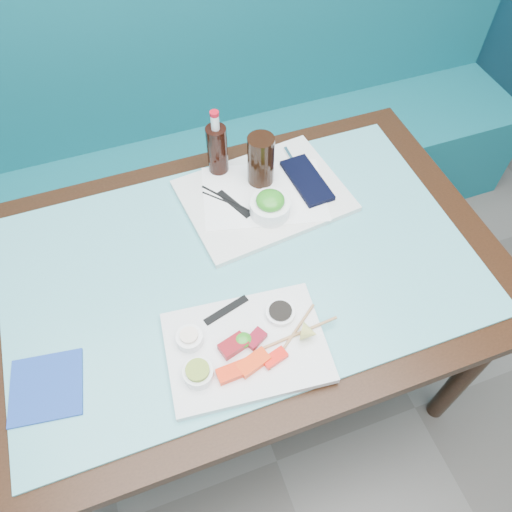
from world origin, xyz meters
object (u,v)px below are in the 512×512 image
object	(u,v)px
cola_bottle_body	(217,152)
blue_napkin	(46,387)
booth_bench	(178,162)
serving_tray	(264,196)
sashimi_plate	(246,347)
dining_table	(241,282)
seaweed_bowl	(270,208)
cola_glass	(261,160)

from	to	relation	value
cola_bottle_body	blue_napkin	bearing A→B (deg)	-137.96
booth_bench	blue_napkin	world-z (taller)	booth_bench
serving_tray	blue_napkin	size ratio (longest dim) A/B	2.84
sashimi_plate	serving_tray	size ratio (longest dim) A/B	0.82
booth_bench	blue_napkin	bearing A→B (deg)	-117.18
dining_table	blue_napkin	distance (m)	0.56
blue_napkin	serving_tray	bearing A→B (deg)	29.40
seaweed_bowl	cola_bottle_body	bearing A→B (deg)	111.01
sashimi_plate	cola_glass	world-z (taller)	cola_glass
seaweed_bowl	blue_napkin	xyz separation A→B (m)	(-0.65, -0.30, -0.04)
serving_tray	cola_bottle_body	bearing A→B (deg)	116.99
cola_bottle_body	seaweed_bowl	bearing A→B (deg)	-68.99
cola_bottle_body	blue_napkin	xyz separation A→B (m)	(-0.57, -0.51, -0.08)
booth_bench	serving_tray	bearing A→B (deg)	-77.48
booth_bench	dining_table	xyz separation A→B (m)	(0.00, -0.84, 0.29)
booth_bench	seaweed_bowl	bearing A→B (deg)	-79.53
sashimi_plate	blue_napkin	world-z (taller)	sashimi_plate
sashimi_plate	dining_table	bearing A→B (deg)	80.60
cola_glass	serving_tray	bearing A→B (deg)	-100.30
booth_bench	cola_glass	bearing A→B (deg)	-75.43
sashimi_plate	cola_glass	xyz separation A→B (m)	(0.22, 0.49, 0.09)
dining_table	seaweed_bowl	world-z (taller)	seaweed_bowl
cola_glass	cola_bottle_body	size ratio (longest dim) A/B	0.92
booth_bench	dining_table	size ratio (longest dim) A/B	2.14
booth_bench	dining_table	distance (m)	0.89
booth_bench	cola_bottle_body	size ratio (longest dim) A/B	17.46
seaweed_bowl	cola_glass	distance (m)	0.14
serving_tray	cola_bottle_body	size ratio (longest dim) A/B	2.64
serving_tray	blue_napkin	xyz separation A→B (m)	(-0.66, -0.37, -0.01)
seaweed_bowl	cola_bottle_body	world-z (taller)	cola_bottle_body
cola_glass	seaweed_bowl	bearing A→B (deg)	-98.75
serving_tray	cola_bottle_body	distance (m)	0.19
booth_bench	sashimi_plate	world-z (taller)	booth_bench
cola_bottle_body	blue_napkin	distance (m)	0.77
dining_table	blue_napkin	size ratio (longest dim) A/B	8.76
cola_glass	cola_bottle_body	bearing A→B (deg)	140.29
dining_table	sashimi_plate	distance (m)	0.27
dining_table	cola_glass	xyz separation A→B (m)	(0.15, 0.25, 0.19)
cola_glass	booth_bench	bearing A→B (deg)	104.57
seaweed_bowl	cola_bottle_body	size ratio (longest dim) A/B	0.66
serving_tray	cola_glass	size ratio (longest dim) A/B	2.86
dining_table	cola_bottle_body	xyz separation A→B (m)	(0.05, 0.34, 0.18)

